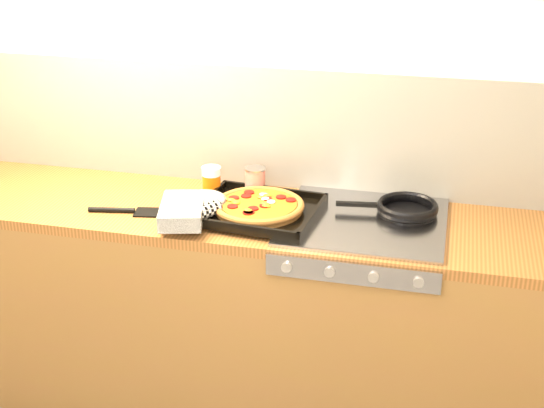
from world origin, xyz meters
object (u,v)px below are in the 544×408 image
(juice_glass, at_px, (212,182))
(pizza_on_tray, at_px, (238,207))
(frying_pan, at_px, (406,208))
(tomato_can, at_px, (255,182))

(juice_glass, bearing_deg, pizza_on_tray, -47.50)
(frying_pan, height_order, tomato_can, tomato_can)
(pizza_on_tray, distance_m, frying_pan, 0.63)
(pizza_on_tray, height_order, tomato_can, tomato_can)
(frying_pan, height_order, juice_glass, juice_glass)
(pizza_on_tray, xyz_separation_m, juice_glass, (-0.16, 0.18, 0.02))
(frying_pan, distance_m, juice_glass, 0.78)
(pizza_on_tray, distance_m, juice_glass, 0.24)
(frying_pan, bearing_deg, tomato_can, 173.26)
(juice_glass, bearing_deg, tomato_can, 19.60)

